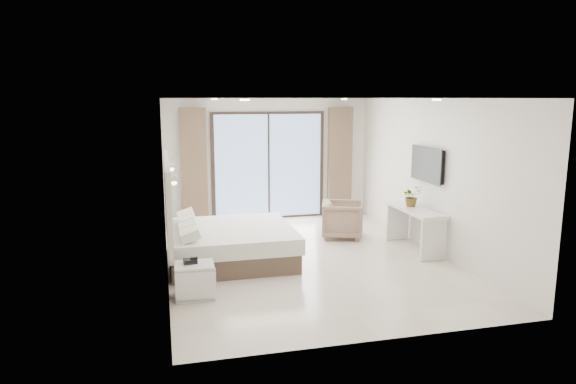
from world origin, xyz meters
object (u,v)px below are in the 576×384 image
(bed, at_px, (229,244))
(console_desk, at_px, (415,220))
(armchair, at_px, (342,218))
(nightstand, at_px, (195,281))

(bed, xyz_separation_m, console_desk, (3.32, -0.13, 0.25))
(bed, height_order, armchair, armchair)
(bed, distance_m, armchair, 2.54)
(console_desk, relative_size, armchair, 1.90)
(bed, height_order, nightstand, bed)
(bed, distance_m, console_desk, 3.33)
(console_desk, height_order, armchair, armchair)
(nightstand, bearing_deg, armchair, 40.98)
(bed, distance_m, nightstand, 1.62)
(bed, relative_size, armchair, 2.62)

